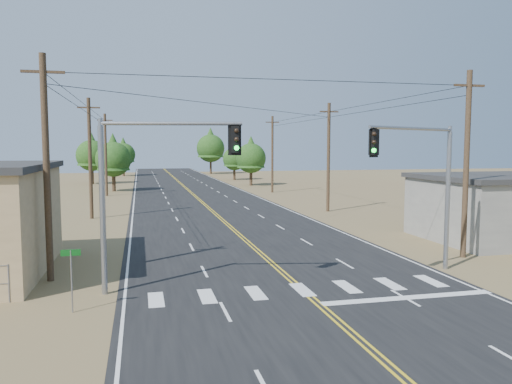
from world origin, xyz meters
name	(u,v)px	position (x,y,z in m)	size (l,w,h in m)	color
ground	(399,375)	(0.00, 0.00, 0.00)	(220.00, 220.00, 0.00)	olive
road	(220,218)	(0.00, 30.00, 0.01)	(15.00, 200.00, 0.02)	black
utility_pole_left_near	(46,166)	(-10.50, 12.00, 5.12)	(1.80, 0.30, 10.00)	#4C3826
utility_pole_left_mid	(90,157)	(-10.50, 32.00, 5.12)	(1.80, 0.30, 10.00)	#4C3826
utility_pole_left_far	(106,154)	(-10.50, 52.00, 5.12)	(1.80, 0.30, 10.00)	#4C3826
utility_pole_right_near	(466,163)	(10.50, 12.00, 5.12)	(1.80, 0.30, 10.00)	#4C3826
utility_pole_right_mid	(328,156)	(10.50, 32.00, 5.12)	(1.80, 0.30, 10.00)	#4C3826
utility_pole_right_far	(272,154)	(10.50, 52.00, 5.12)	(1.80, 0.30, 10.00)	#4C3826
signal_mast_left	(143,177)	(-6.40, 9.01, 4.78)	(5.64, 1.37, 7.09)	gray
signal_mast_right	(428,174)	(6.42, 9.16, 4.73)	(5.51, 2.68, 6.97)	gray
street_sign	(71,270)	(-8.98, 7.21, 1.55)	(0.69, 0.05, 2.31)	gray
tree_left_near	(113,156)	(-9.96, 58.50, 4.81)	(4.72, 4.72, 7.87)	#3F2D1E
tree_left_mid	(92,152)	(-14.00, 73.24, 5.12)	(5.03, 5.03, 8.38)	#3F2D1E
tree_left_far	(123,152)	(-9.74, 95.36, 4.92)	(4.82, 4.82, 8.04)	#3F2D1E
tree_right_near	(251,155)	(10.33, 64.16, 4.72)	(4.63, 4.63, 7.72)	#3F2D1E
tree_right_mid	(234,157)	(10.31, 78.04, 4.25)	(4.17, 4.17, 6.95)	#3F2D1E
tree_right_far	(211,145)	(9.00, 99.59, 6.34)	(6.22, 6.22, 10.36)	#3F2D1E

